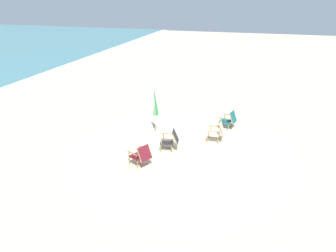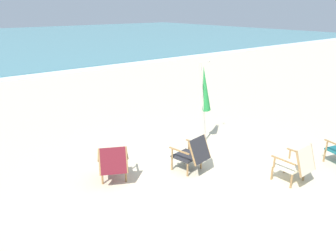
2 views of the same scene
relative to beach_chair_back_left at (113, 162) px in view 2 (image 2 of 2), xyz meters
The scene contains 6 objects.
ground_plane 2.00m from the beach_chair_back_left, 29.71° to the right, with size 80.00×80.00×0.00m, color beige.
surf_band 12.03m from the beach_chair_back_left, 81.90° to the left, with size 80.00×1.10×0.06m, color white.
beach_chair_back_left is the anchor object (origin of this frame).
beach_chair_mid_center 3.62m from the beach_chair_back_left, 39.25° to the right, with size 0.61×0.68×0.82m.
beach_chair_far_center 1.66m from the beach_chair_back_left, 23.32° to the right, with size 0.68×0.79×0.81m.
umbrella_furled_green 3.09m from the beach_chair_back_left, ahead, with size 0.39×0.26×2.11m.
Camera 2 is at (-4.48, -4.29, 3.35)m, focal length 35.00 mm.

